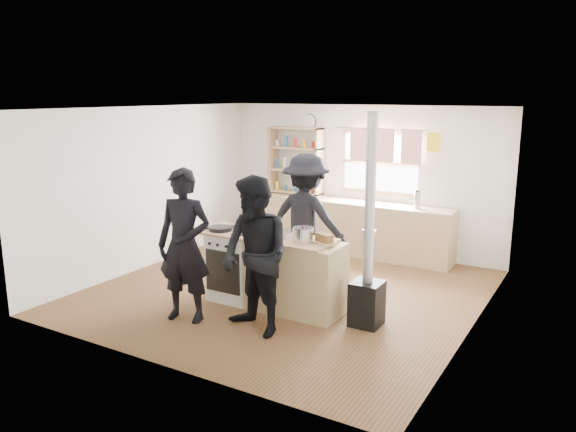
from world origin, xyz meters
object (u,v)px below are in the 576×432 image
object	(u,v)px
skillet_greens	(221,228)
stockpot_counter	(303,234)
cooking_island	(275,272)
thermos	(417,200)
stockpot_stove	(252,222)
person_near_left	(184,246)
flue_heater	(368,273)
person_far	(306,219)
bread_board	(324,239)
person_near_right	(255,256)
roast_tray	(279,233)

from	to	relation	value
skillet_greens	stockpot_counter	distance (m)	1.21
cooking_island	skillet_greens	size ratio (longest dim) A/B	4.67
thermos	stockpot_stove	xyz separation A→B (m)	(-1.43, -2.57, -0.02)
thermos	person_near_left	xyz separation A→B (m)	(-1.65, -3.66, -0.11)
thermos	flue_heater	xyz separation A→B (m)	(0.31, -2.73, -0.39)
skillet_greens	cooking_island	bearing A→B (deg)	6.82
thermos	skillet_greens	world-z (taller)	thermos
person_far	person_near_left	bearing A→B (deg)	73.11
stockpot_counter	bread_board	distance (m)	0.27
cooking_island	person_near_right	bearing A→B (deg)	-73.20
person_near_left	person_near_right	xyz separation A→B (m)	(0.94, 0.10, -0.02)
thermos	roast_tray	distance (m)	2.86
flue_heater	stockpot_stove	bearing A→B (deg)	174.72
skillet_greens	person_near_right	size ratio (longest dim) A/B	0.23
roast_tray	bread_board	xyz separation A→B (m)	(0.65, -0.04, 0.01)
person_near_left	person_far	world-z (taller)	person_far
skillet_greens	person_near_right	world-z (taller)	person_near_right
roast_tray	stockpot_counter	size ratio (longest dim) A/B	1.51
skillet_greens	person_near_right	xyz separation A→B (m)	(1.01, -0.70, -0.05)
skillet_greens	roast_tray	distance (m)	0.83
bread_board	person_far	distance (m)	1.30
roast_tray	skillet_greens	bearing A→B (deg)	-169.68
cooking_island	stockpot_counter	world-z (taller)	stockpot_counter
roast_tray	person_near_left	xyz separation A→B (m)	(-0.74, -0.95, -0.04)
cooking_island	person_near_left	size ratio (longest dim) A/B	1.07
thermos	person_near_right	distance (m)	3.63
stockpot_stove	bread_board	distance (m)	1.18
roast_tray	person_near_left	bearing A→B (deg)	-128.10
bread_board	person_near_right	xyz separation A→B (m)	(-0.45, -0.81, -0.08)
cooking_island	stockpot_counter	size ratio (longest dim) A/B	7.59
thermos	bread_board	xyz separation A→B (m)	(-0.26, -2.75, -0.05)
roast_tray	bread_board	size ratio (longest dim) A/B	1.17
thermos	flue_heater	world-z (taller)	flue_heater
skillet_greens	stockpot_counter	xyz separation A→B (m)	(1.20, 0.06, 0.06)
thermos	skillet_greens	xyz separation A→B (m)	(-1.72, -2.86, -0.08)
skillet_greens	flue_heater	world-z (taller)	flue_heater
person_near_right	bread_board	bearing A→B (deg)	78.24
bread_board	flue_heater	xyz separation A→B (m)	(0.56, 0.02, -0.34)
stockpot_counter	flue_heater	world-z (taller)	flue_heater
bread_board	person_near_left	distance (m)	1.67
stockpot_stove	stockpot_counter	size ratio (longest dim) A/B	0.90
roast_tray	person_far	bearing A→B (deg)	98.84
stockpot_counter	thermos	bearing A→B (deg)	79.55
roast_tray	person_near_left	size ratio (longest dim) A/B	0.21
cooking_island	thermos	bearing A→B (deg)	71.15
stockpot_counter	flue_heater	size ratio (longest dim) A/B	0.10
roast_tray	cooking_island	bearing A→B (deg)	-124.81
person_far	person_near_right	bearing A→B (deg)	101.05
cooking_island	stockpot_stove	world-z (taller)	stockpot_stove
flue_heater	person_far	size ratio (longest dim) A/B	1.34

